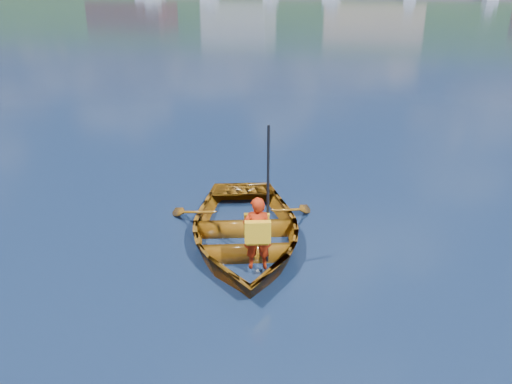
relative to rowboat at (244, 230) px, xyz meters
The scene contains 3 objects.
ground 1.17m from the rowboat, 165.07° to the right, with size 600.00×600.00×0.00m.
rowboat is the anchor object (origin of this frame).
child_paddler 1.01m from the rowboat, 61.73° to the right, with size 0.44×0.43×1.95m.
Camera 1 is at (3.09, -6.20, 3.67)m, focal length 35.00 mm.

